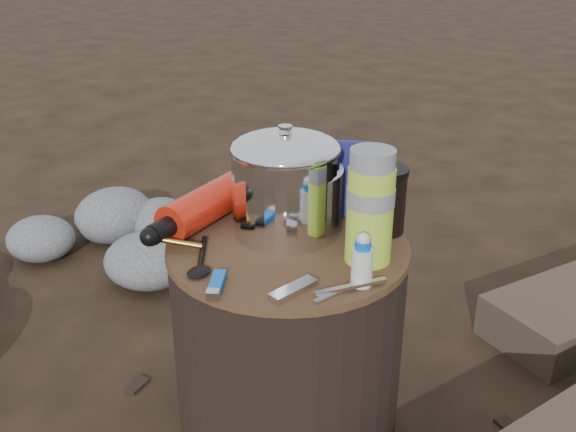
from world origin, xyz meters
The scene contains 15 objects.
ground centered at (0.00, 0.00, 0.00)m, with size 60.00×60.00×0.00m, color black.
stump centered at (0.00, 0.00, 0.21)m, with size 0.46×0.46×0.42m, color black.
rock_ring centered at (-0.83, 0.04, 0.10)m, with size 0.48×1.04×0.21m, color #5D5D62, non-canonical shape.
foil_windscreen centered at (-0.03, 0.05, 0.49)m, with size 0.21×0.21×0.13m, color silver.
camping_pot centered at (-0.03, 0.04, 0.52)m, with size 0.20×0.20×0.20m, color silver.
fuel_bottle centered at (-0.19, 0.00, 0.46)m, with size 0.08×0.31×0.08m, color red, non-canonical shape.
thermos centered at (0.15, 0.03, 0.53)m, with size 0.08×0.08×0.21m, color #A5D133.
travel_mug centered at (0.12, 0.15, 0.49)m, with size 0.09×0.09×0.13m, color black.
stuff_sack centered at (-0.13, 0.14, 0.48)m, with size 0.16×0.13×0.11m, color #ECB700.
food_pouch centered at (0.01, 0.18, 0.50)m, with size 0.12×0.03×0.15m, color navy.
lighter centered at (-0.02, -0.19, 0.43)m, with size 0.02×0.08×0.02m, color blue.
multitool centered at (0.10, -0.15, 0.43)m, with size 0.03×0.09×0.01m, color silver.
pot_grabber centered at (0.17, -0.09, 0.43)m, with size 0.03×0.13×0.01m, color silver, non-canonical shape.
spork centered at (-0.11, -0.13, 0.43)m, with size 0.03×0.15×0.01m, color black, non-canonical shape.
squeeze_bottle centered at (0.19, -0.06, 0.46)m, with size 0.04×0.04×0.09m, color silver.
Camera 1 is at (0.61, -0.95, 1.00)m, focal length 41.60 mm.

